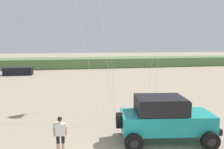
# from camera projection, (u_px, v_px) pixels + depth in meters

# --- Properties ---
(dune_ridge) EXTENTS (90.00, 7.81, 1.87)m
(dune_ridge) POSITION_uv_depth(u_px,v_px,m) (48.00, 63.00, 44.98)
(dune_ridge) COLOR #567A47
(dune_ridge) RESTS_ON ground_plane
(jeep) EXTENTS (4.99, 2.97, 2.26)m
(jeep) POSITION_uv_depth(u_px,v_px,m) (165.00, 118.00, 11.02)
(jeep) COLOR teal
(jeep) RESTS_ON ground_plane
(person_watching) EXTENTS (0.62, 0.33, 1.67)m
(person_watching) POSITION_uv_depth(u_px,v_px,m) (60.00, 133.00, 9.86)
(person_watching) COLOR tan
(person_watching) RESTS_ON ground_plane
(distant_sedan) EXTENTS (4.27, 1.89, 1.20)m
(distant_sedan) POSITION_uv_depth(u_px,v_px,m) (18.00, 71.00, 34.50)
(distant_sedan) COLOR black
(distant_sedan) RESTS_ON ground_plane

